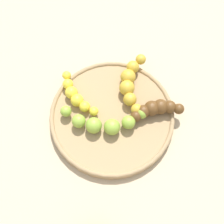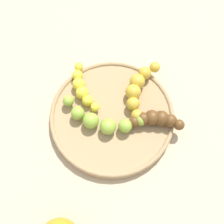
{
  "view_description": "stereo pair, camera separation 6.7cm",
  "coord_description": "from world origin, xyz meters",
  "px_view_note": "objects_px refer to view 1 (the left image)",
  "views": [
    {
      "loc": [
        -0.16,
        -0.21,
        0.65
      ],
      "look_at": [
        0.0,
        0.0,
        0.04
      ],
      "focal_mm": 49.59,
      "sensor_mm": 36.0,
      "label": 1
    },
    {
      "loc": [
        -0.11,
        -0.24,
        0.65
      ],
      "look_at": [
        0.0,
        0.0,
        0.04
      ],
      "focal_mm": 49.59,
      "sensor_mm": 36.0,
      "label": 2
    }
  ],
  "objects_px": {
    "fruit_bowl": "(112,117)",
    "banana_green": "(104,123)",
    "banana_spotted": "(131,83)",
    "banana_yellow": "(76,95)",
    "banana_overripe": "(157,109)"
  },
  "relations": [
    {
      "from": "fruit_bowl",
      "to": "banana_green",
      "type": "distance_m",
      "value": 0.04
    },
    {
      "from": "banana_green",
      "to": "banana_spotted",
      "type": "bearing_deg",
      "value": 149.63
    },
    {
      "from": "fruit_bowl",
      "to": "banana_yellow",
      "type": "relative_size",
      "value": 2.13
    },
    {
      "from": "banana_green",
      "to": "banana_spotted",
      "type": "xyz_separation_m",
      "value": [
        0.11,
        0.04,
        -0.0
      ]
    },
    {
      "from": "banana_yellow",
      "to": "banana_green",
      "type": "bearing_deg",
      "value": 97.56
    },
    {
      "from": "fruit_bowl",
      "to": "banana_overripe",
      "type": "distance_m",
      "value": 0.1
    },
    {
      "from": "fruit_bowl",
      "to": "banana_yellow",
      "type": "distance_m",
      "value": 0.09
    },
    {
      "from": "banana_green",
      "to": "banana_spotted",
      "type": "distance_m",
      "value": 0.11
    },
    {
      "from": "banana_green",
      "to": "banana_overripe",
      "type": "relative_size",
      "value": 1.4
    },
    {
      "from": "fruit_bowl",
      "to": "banana_spotted",
      "type": "distance_m",
      "value": 0.09
    },
    {
      "from": "banana_green",
      "to": "banana_yellow",
      "type": "relative_size",
      "value": 1.16
    },
    {
      "from": "banana_green",
      "to": "banana_spotted",
      "type": "height_order",
      "value": "same"
    },
    {
      "from": "banana_yellow",
      "to": "fruit_bowl",
      "type": "bearing_deg",
      "value": 116.66
    },
    {
      "from": "banana_overripe",
      "to": "banana_spotted",
      "type": "xyz_separation_m",
      "value": [
        -0.0,
        0.09,
        0.0
      ]
    },
    {
      "from": "fruit_bowl",
      "to": "banana_yellow",
      "type": "bearing_deg",
      "value": 114.25
    }
  ]
}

